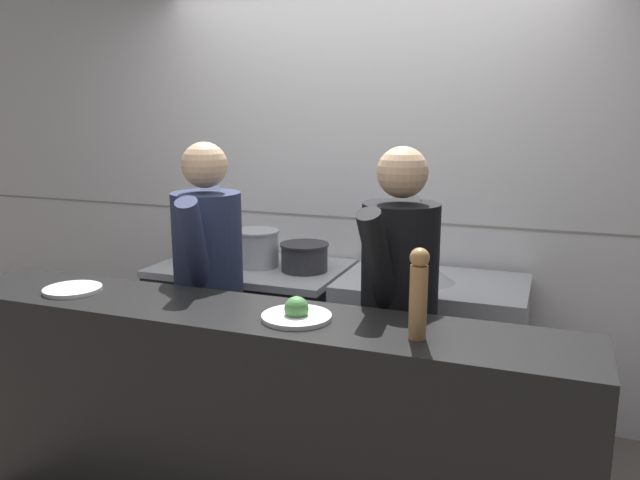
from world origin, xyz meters
The scene contains 13 objects.
wall_back_tiled centered at (0.00, 1.32, 1.30)m, with size 8.00×0.06×2.60m.
oven_range centered at (-0.56, 0.92, 0.45)m, with size 1.10×0.71×0.90m.
prep_counter centered at (0.51, 0.92, 0.45)m, with size 0.98×0.65×0.91m.
pass_counter centered at (-0.05, -0.18, 0.50)m, with size 2.71×0.45×1.01m.
stock_pot centered at (-0.92, 0.94, 0.97)m, with size 0.27×0.27×0.14m.
sauce_pot centered at (-0.52, 0.91, 1.01)m, with size 0.27×0.27×0.21m.
braising_pot centered at (-0.22, 0.91, 0.98)m, with size 0.28×0.28×0.16m.
mixing_bowl_steel centered at (0.50, 0.88, 0.96)m, with size 0.28×0.28×0.10m.
plated_dish_main centered at (-0.88, -0.20, 1.02)m, with size 0.25×0.25×0.02m.
plated_dish_appetiser centered at (0.19, -0.19, 1.04)m, with size 0.27×0.27×0.09m.
pepper_mill centered at (0.67, -0.23, 1.19)m, with size 0.07×0.07×0.33m.
chef_head_cook centered at (-0.48, 0.29, 0.92)m, with size 0.41×0.72×1.65m.
chef_sous centered at (0.48, 0.29, 0.92)m, with size 0.39×0.72×1.65m.
Camera 1 is at (1.08, -2.28, 1.81)m, focal length 35.00 mm.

